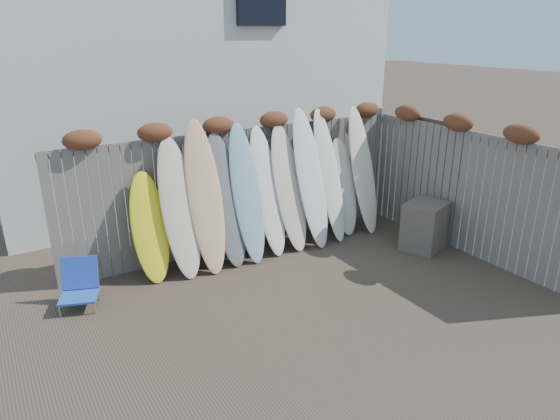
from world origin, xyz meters
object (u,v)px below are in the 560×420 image
wooden_crate (425,226)px  lattice_panel (431,178)px  beach_chair (79,285)px  surfboard_0 (150,228)px

wooden_crate → lattice_panel: (0.56, 0.46, 0.63)m
wooden_crate → lattice_panel: 0.96m
beach_chair → lattice_panel: lattice_panel is taller
beach_chair → lattice_panel: size_ratio=0.31×
wooden_crate → lattice_panel: size_ratio=0.39×
beach_chair → surfboard_0: size_ratio=0.39×
lattice_panel → wooden_crate: bearing=-138.9°
beach_chair → wooden_crate: bearing=-11.9°
lattice_panel → surfboard_0: bearing=171.1°
wooden_crate → surfboard_0: bearing=162.0°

